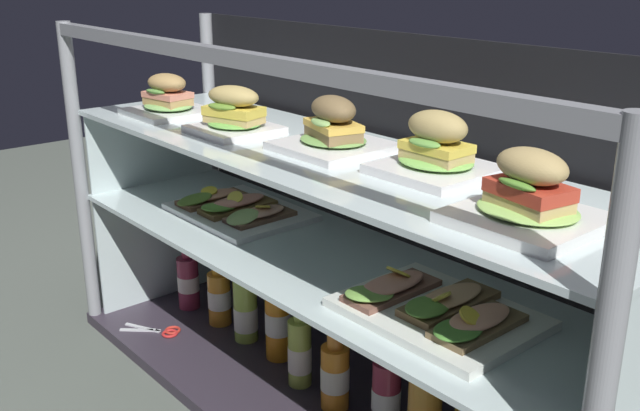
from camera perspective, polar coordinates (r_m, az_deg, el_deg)
The scene contains 21 objects.
case_base_deck at distance 1.75m, azimuth 0.00°, elevation -15.44°, with size 1.54×0.46×0.03m, color #332B37.
case_frame at distance 1.62m, azimuth 3.29°, elevation -0.39°, with size 1.54×0.46×0.85m.
riser_lower_tier at distance 1.65m, azimuth 0.00°, elevation -10.00°, with size 1.47×0.38×0.35m.
shelf_lower_glass at distance 1.57m, azimuth 0.00°, elevation -4.24°, with size 1.49×0.40×0.01m, color silver.
riser_upper_tier at distance 1.53m, azimuth 0.00°, elevation -0.22°, with size 1.47×0.38×0.22m.
shelf_upper_glass at distance 1.50m, azimuth 0.00°, elevation 4.01°, with size 1.49×0.40×0.01m, color silver.
plated_roll_sandwich_far_right at distance 1.89m, azimuth -11.86°, elevation 8.11°, with size 0.19×0.19×0.10m.
plated_roll_sandwich_left_of_center at distance 1.66m, azimuth -6.78°, elevation 7.07°, with size 0.17×0.17×0.11m.
plated_roll_sandwich_center at distance 1.50m, azimuth 1.03°, elevation 5.86°, with size 0.21×0.21×0.11m.
plated_roll_sandwich_mid_left at distance 1.34m, azimuth 9.09°, elevation 4.15°, with size 0.20×0.20×0.12m.
plated_roll_sandwich_far_left at distance 1.11m, azimuth 16.04°, elevation 0.48°, with size 0.20×0.20×0.12m.
open_sandwich_tray_right_of_center at distance 1.83m, azimuth -6.63°, elevation -0.23°, with size 0.34×0.25×0.06m.
open_sandwich_tray_near_left_corner at distance 1.32m, azimuth 9.07°, elevation -7.99°, with size 0.34×0.26×0.06m.
juice_bottle_near_post at distance 2.15m, azimuth -10.30°, elevation -5.84°, with size 0.06×0.06×0.20m.
juice_bottle_front_second at distance 2.05m, azimuth -7.90°, elevation -7.01°, with size 0.06×0.06×0.20m.
juice_bottle_back_left at distance 1.96m, azimuth -5.86°, elevation -8.14°, with size 0.06×0.06×0.22m.
juice_bottle_back_right at distance 1.86m, azimuth -3.29°, elevation -8.96°, with size 0.07×0.07×0.25m.
juice_bottle_front_fourth at distance 1.76m, azimuth -1.60°, elevation -11.42°, with size 0.06×0.06×0.21m.
juice_bottle_front_left_end at distance 1.68m, azimuth 1.19°, elevation -13.05°, with size 0.07×0.07×0.21m.
juice_bottle_back_center at distance 1.61m, azimuth 5.22°, elevation -14.50°, with size 0.06×0.06×0.22m.
kitchen_scissors at distance 2.06m, azimuth -12.11°, elevation -9.62°, with size 0.16×0.14×0.01m.
Camera 1 is at (1.10, -0.94, 1.00)m, focal length 40.79 mm.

